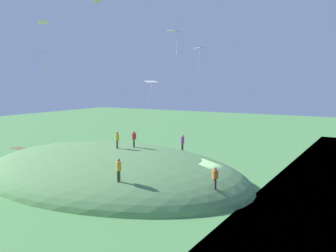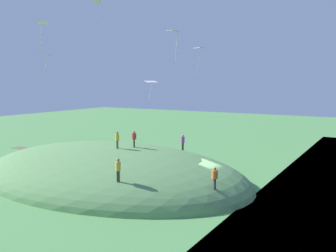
{
  "view_description": "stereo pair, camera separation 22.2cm",
  "coord_description": "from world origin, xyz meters",
  "px_view_note": "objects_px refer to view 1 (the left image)",
  "views": [
    {
      "loc": [
        -13.62,
        29.8,
        9.64
      ],
      "look_at": [
        3.21,
        1.02,
        5.66
      ],
      "focal_mm": 39.46,
      "sensor_mm": 36.0,
      "label": 1
    },
    {
      "loc": [
        -13.81,
        29.68,
        9.64
      ],
      "look_at": [
        3.21,
        1.02,
        5.66
      ],
      "focal_mm": 39.46,
      "sensor_mm": 36.0,
      "label": 2
    }
  ],
  "objects_px": {
    "kite_7": "(43,25)",
    "kite_11": "(174,33)",
    "kite_12": "(45,54)",
    "person_near_shore": "(182,140)",
    "kite_3": "(199,50)",
    "person_walking_path": "(215,175)",
    "kite_10": "(97,2)",
    "person_on_hilltop": "(117,138)",
    "kite_2": "(151,82)",
    "person_watching_kites": "(134,137)",
    "person_with_child": "(119,167)"
  },
  "relations": [
    {
      "from": "person_watching_kites",
      "to": "kite_3",
      "type": "relative_size",
      "value": 0.78
    },
    {
      "from": "person_with_child",
      "to": "person_near_shore",
      "type": "bearing_deg",
      "value": 80.19
    },
    {
      "from": "person_on_hilltop",
      "to": "kite_2",
      "type": "xyz_separation_m",
      "value": [
        -3.06,
        -1.33,
        5.26
      ]
    },
    {
      "from": "person_on_hilltop",
      "to": "kite_12",
      "type": "height_order",
      "value": "kite_12"
    },
    {
      "from": "person_watching_kites",
      "to": "kite_11",
      "type": "distance_m",
      "value": 13.18
    },
    {
      "from": "kite_3",
      "to": "kite_11",
      "type": "height_order",
      "value": "kite_11"
    },
    {
      "from": "kite_3",
      "to": "kite_7",
      "type": "height_order",
      "value": "kite_7"
    },
    {
      "from": "person_on_hilltop",
      "to": "kite_11",
      "type": "bearing_deg",
      "value": 54.96
    },
    {
      "from": "kite_7",
      "to": "kite_11",
      "type": "xyz_separation_m",
      "value": [
        -9.28,
        -3.48,
        -0.85
      ]
    },
    {
      "from": "kite_10",
      "to": "kite_11",
      "type": "height_order",
      "value": "kite_10"
    },
    {
      "from": "kite_3",
      "to": "kite_12",
      "type": "xyz_separation_m",
      "value": [
        7.34,
        9.1,
        -0.65
      ]
    },
    {
      "from": "person_watching_kites",
      "to": "person_with_child",
      "type": "relative_size",
      "value": 0.88
    },
    {
      "from": "person_near_shore",
      "to": "kite_10",
      "type": "distance_m",
      "value": 16.19
    },
    {
      "from": "kite_2",
      "to": "kite_10",
      "type": "distance_m",
      "value": 8.99
    },
    {
      "from": "person_on_hilltop",
      "to": "person_near_shore",
      "type": "height_order",
      "value": "person_on_hilltop"
    },
    {
      "from": "person_with_child",
      "to": "kite_10",
      "type": "height_order",
      "value": "kite_10"
    },
    {
      "from": "kite_3",
      "to": "kite_7",
      "type": "bearing_deg",
      "value": 38.16
    },
    {
      "from": "kite_10",
      "to": "kite_3",
      "type": "bearing_deg",
      "value": 179.73
    },
    {
      "from": "person_on_hilltop",
      "to": "person_watching_kites",
      "type": "distance_m",
      "value": 1.76
    },
    {
      "from": "person_with_child",
      "to": "kite_11",
      "type": "relative_size",
      "value": 0.86
    },
    {
      "from": "person_near_shore",
      "to": "kite_2",
      "type": "relative_size",
      "value": 0.99
    },
    {
      "from": "person_walking_path",
      "to": "person_with_child",
      "type": "xyz_separation_m",
      "value": [
        6.33,
        3.78,
        0.67
      ]
    },
    {
      "from": "person_near_shore",
      "to": "kite_3",
      "type": "height_order",
      "value": "kite_3"
    },
    {
      "from": "person_walking_path",
      "to": "kite_10",
      "type": "bearing_deg",
      "value": -142.62
    },
    {
      "from": "person_on_hilltop",
      "to": "person_near_shore",
      "type": "distance_m",
      "value": 7.64
    },
    {
      "from": "person_on_hilltop",
      "to": "kite_2",
      "type": "distance_m",
      "value": 6.23
    },
    {
      "from": "person_walking_path",
      "to": "kite_10",
      "type": "relative_size",
      "value": 0.96
    },
    {
      "from": "person_watching_kites",
      "to": "kite_7",
      "type": "relative_size",
      "value": 0.79
    },
    {
      "from": "person_with_child",
      "to": "kite_7",
      "type": "distance_m",
      "value": 12.08
    },
    {
      "from": "person_watching_kites",
      "to": "kite_7",
      "type": "distance_m",
      "value": 13.54
    },
    {
      "from": "person_watching_kites",
      "to": "kite_2",
      "type": "xyz_separation_m",
      "value": [
        -2.2,
        0.2,
        5.31
      ]
    },
    {
      "from": "person_near_shore",
      "to": "kite_7",
      "type": "xyz_separation_m",
      "value": [
        4.03,
        14.65,
        10.43
      ]
    },
    {
      "from": "kite_2",
      "to": "person_near_shore",
      "type": "bearing_deg",
      "value": -94.13
    },
    {
      "from": "kite_12",
      "to": "kite_7",
      "type": "bearing_deg",
      "value": -39.81
    },
    {
      "from": "person_on_hilltop",
      "to": "kite_12",
      "type": "bearing_deg",
      "value": 0.63
    },
    {
      "from": "kite_7",
      "to": "kite_3",
      "type": "bearing_deg",
      "value": -141.84
    },
    {
      "from": "person_walking_path",
      "to": "kite_3",
      "type": "height_order",
      "value": "kite_3"
    },
    {
      "from": "person_on_hilltop",
      "to": "kite_12",
      "type": "distance_m",
      "value": 12.09
    },
    {
      "from": "person_watching_kites",
      "to": "person_walking_path",
      "type": "height_order",
      "value": "person_watching_kites"
    },
    {
      "from": "person_walking_path",
      "to": "kite_12",
      "type": "bearing_deg",
      "value": -96.91
    },
    {
      "from": "person_watching_kites",
      "to": "kite_3",
      "type": "bearing_deg",
      "value": -143.71
    },
    {
      "from": "kite_7",
      "to": "kite_12",
      "type": "xyz_separation_m",
      "value": [
        -2.06,
        1.71,
        -2.36
      ]
    },
    {
      "from": "person_walking_path",
      "to": "kite_2",
      "type": "distance_m",
      "value": 11.07
    },
    {
      "from": "person_walking_path",
      "to": "kite_11",
      "type": "height_order",
      "value": "kite_11"
    },
    {
      "from": "kite_7",
      "to": "kite_11",
      "type": "height_order",
      "value": "kite_7"
    },
    {
      "from": "kite_7",
      "to": "kite_10",
      "type": "height_order",
      "value": "kite_10"
    },
    {
      "from": "person_with_child",
      "to": "kite_12",
      "type": "distance_m",
      "value": 9.71
    },
    {
      "from": "person_watching_kites",
      "to": "person_walking_path",
      "type": "bearing_deg",
      "value": -148.25
    },
    {
      "from": "person_near_shore",
      "to": "kite_7",
      "type": "relative_size",
      "value": 0.84
    },
    {
      "from": "kite_3",
      "to": "kite_7",
      "type": "distance_m",
      "value": 12.07
    }
  ]
}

